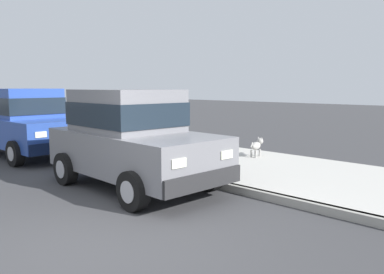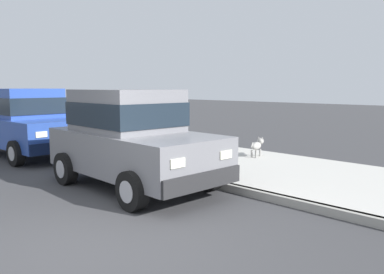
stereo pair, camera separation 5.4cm
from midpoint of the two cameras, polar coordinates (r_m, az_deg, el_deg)
name	(u,v)px [view 2 (the right image)]	position (r m, az deg, el deg)	size (l,w,h in m)	color
ground_plane	(86,246)	(5.09, -15.03, -15.19)	(80.00, 80.00, 0.00)	#38383A
curb	(245,191)	(7.12, 8.00, -7.85)	(0.16, 64.00, 0.14)	gray
sidewalk	(297,175)	(8.59, 15.26, -5.40)	(3.60, 64.00, 0.14)	#B7B5AD
car_grey_hatchback	(131,137)	(7.56, -8.69, 0.02)	(2.04, 3.85, 1.88)	slate
car_blue_hatchback	(27,121)	(11.80, -22.88, 2.15)	(2.03, 3.84, 1.88)	#28479E
dog_grey	(257,145)	(10.20, 9.68, -1.20)	(0.75, 0.29, 0.49)	#999691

